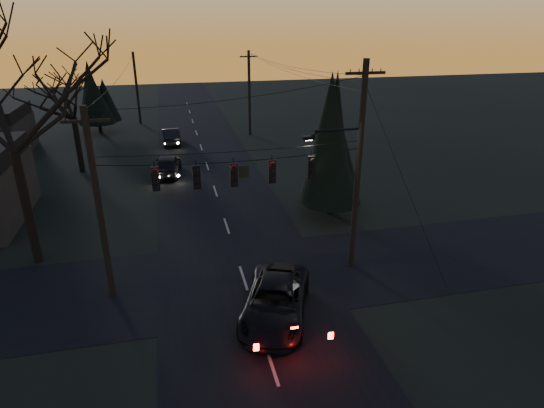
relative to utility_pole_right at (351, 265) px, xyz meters
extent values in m
cube|color=black|center=(-5.50, 10.00, 0.01)|extent=(8.00, 120.00, 0.02)
cube|color=black|center=(-5.50, 0.00, 0.01)|extent=(60.00, 7.00, 0.02)
cylinder|color=black|center=(-5.75, 0.00, 6.10)|extent=(11.50, 0.04, 0.04)
cylinder|color=black|center=(-15.46, 3.96, 2.89)|extent=(0.44, 0.44, 5.77)
cylinder|color=black|center=(1.19, 6.47, 0.80)|extent=(0.36, 0.36, 1.60)
cone|color=black|center=(1.19, 6.47, 4.64)|extent=(3.93, 3.93, 6.87)
cylinder|color=black|center=(-15.46, 18.87, 2.12)|extent=(0.44, 0.44, 4.24)
cylinder|color=black|center=(-15.51, 32.30, 0.80)|extent=(0.36, 0.36, 1.60)
cone|color=black|center=(-15.51, 32.30, 3.85)|extent=(3.41, 3.41, 5.30)
imported|color=black|center=(-4.70, -3.27, 0.75)|extent=(4.26, 5.96, 1.51)
imported|color=black|center=(-8.70, 16.54, 0.80)|extent=(2.40, 4.89, 1.60)
imported|color=black|center=(-8.25, 26.15, 0.76)|extent=(1.87, 4.71, 1.53)
camera|label=1|loc=(-8.39, -18.59, 11.66)|focal=30.00mm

